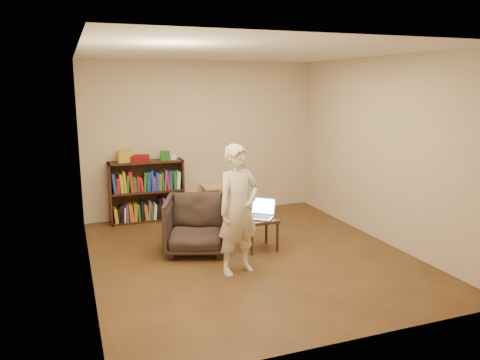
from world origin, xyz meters
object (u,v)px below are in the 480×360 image
object	(u,v)px
side_table	(259,223)
laptop	(261,213)
armchair	(197,225)
bookshelf	(147,195)
person	(238,210)
stool	(213,191)

from	to	relation	value
side_table	laptop	xyz separation A→B (m)	(0.04, 0.03, 0.13)
armchair	side_table	world-z (taller)	armchair
armchair	side_table	size ratio (longest dim) A/B	1.90
bookshelf	person	bearing A→B (deg)	-75.39
bookshelf	armchair	size ratio (longest dim) A/B	1.44
bookshelf	armchair	bearing A→B (deg)	-77.57
stool	laptop	bearing A→B (deg)	-85.31
person	armchair	bearing A→B (deg)	92.91
stool	side_table	world-z (taller)	stool
stool	person	bearing A→B (deg)	-100.10
armchair	laptop	size ratio (longest dim) A/B	1.77
laptop	person	xyz separation A→B (m)	(-0.58, -0.68, 0.28)
bookshelf	side_table	world-z (taller)	bookshelf
armchair	side_table	bearing A→B (deg)	6.71
bookshelf	laptop	bearing A→B (deg)	-56.26
bookshelf	laptop	distance (m)	2.25
stool	side_table	distance (m)	1.81
stool	laptop	world-z (taller)	laptop
stool	armchair	world-z (taller)	armchair
bookshelf	stool	size ratio (longest dim) A/B	2.27
stool	side_table	size ratio (longest dim) A/B	1.21
bookshelf	person	distance (m)	2.66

